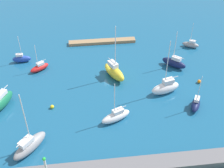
{
  "coord_description": "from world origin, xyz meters",
  "views": [
    {
      "loc": [
        6.11,
        56.83,
        41.22
      ],
      "look_at": [
        0.0,
        5.87,
        1.5
      ],
      "focal_mm": 46.58,
      "sensor_mm": 36.0,
      "label": 1
    }
  ],
  "objects_px": {
    "sailboat_blue_outer_mooring": "(22,59)",
    "sailboat_white_east_end": "(166,87)",
    "harbor_beacon": "(45,164)",
    "sailboat_navy_far_north": "(196,104)",
    "sailboat_gray_lone_north": "(30,145)",
    "sailboat_gray_lone_south": "(191,44)",
    "pier_dock": "(102,42)",
    "sailboat_green_mid_basin": "(1,102)",
    "sailboat_red_off_beacon": "(40,67)",
    "sailboat_white_west_end": "(116,116)",
    "sailboat_yellow_by_breakwater": "(114,71)",
    "sailboat_navy_along_channel": "(174,62)",
    "mooring_buoy_yellow": "(52,107)",
    "mooring_buoy_orange": "(199,81)"
  },
  "relations": [
    {
      "from": "sailboat_blue_outer_mooring",
      "to": "sailboat_white_east_end",
      "type": "height_order",
      "value": "sailboat_white_east_end"
    },
    {
      "from": "harbor_beacon",
      "to": "sailboat_navy_far_north",
      "type": "relative_size",
      "value": 0.45
    },
    {
      "from": "sailboat_gray_lone_north",
      "to": "sailboat_gray_lone_south",
      "type": "xyz_separation_m",
      "value": [
        -40.31,
        -31.5,
        -0.43
      ]
    },
    {
      "from": "harbor_beacon",
      "to": "sailboat_blue_outer_mooring",
      "type": "relative_size",
      "value": 0.51
    },
    {
      "from": "pier_dock",
      "to": "sailboat_green_mid_basin",
      "type": "distance_m",
      "value": 33.8
    },
    {
      "from": "sailboat_gray_lone_north",
      "to": "sailboat_red_off_beacon",
      "type": "bearing_deg",
      "value": 40.16
    },
    {
      "from": "pier_dock",
      "to": "sailboat_blue_outer_mooring",
      "type": "xyz_separation_m",
      "value": [
        21.38,
        7.32,
        0.58
      ]
    },
    {
      "from": "sailboat_gray_lone_north",
      "to": "sailboat_white_west_end",
      "type": "bearing_deg",
      "value": -31.1
    },
    {
      "from": "sailboat_navy_far_north",
      "to": "sailboat_gray_lone_south",
      "type": "bearing_deg",
      "value": -168.91
    },
    {
      "from": "sailboat_white_west_end",
      "to": "sailboat_navy_far_north",
      "type": "distance_m",
      "value": 17.03
    },
    {
      "from": "sailboat_gray_lone_north",
      "to": "sailboat_yellow_by_breakwater",
      "type": "relative_size",
      "value": 0.93
    },
    {
      "from": "pier_dock",
      "to": "sailboat_blue_outer_mooring",
      "type": "height_order",
      "value": "sailboat_blue_outer_mooring"
    },
    {
      "from": "sailboat_navy_along_channel",
      "to": "sailboat_gray_lone_south",
      "type": "xyz_separation_m",
      "value": [
        -7.35,
        -8.79,
        -0.37
      ]
    },
    {
      "from": "sailboat_gray_lone_south",
      "to": "sailboat_gray_lone_north",
      "type": "bearing_deg",
      "value": 65.53
    },
    {
      "from": "pier_dock",
      "to": "sailboat_yellow_by_breakwater",
      "type": "distance_m",
      "value": 16.71
    },
    {
      "from": "sailboat_white_west_end",
      "to": "mooring_buoy_yellow",
      "type": "bearing_deg",
      "value": -45.02
    },
    {
      "from": "harbor_beacon",
      "to": "sailboat_gray_lone_north",
      "type": "relative_size",
      "value": 0.3
    },
    {
      "from": "sailboat_blue_outer_mooring",
      "to": "sailboat_navy_far_north",
      "type": "bearing_deg",
      "value": -31.13
    },
    {
      "from": "sailboat_blue_outer_mooring",
      "to": "sailboat_red_off_beacon",
      "type": "distance_m",
      "value": 6.52
    },
    {
      "from": "sailboat_gray_lone_north",
      "to": "sailboat_red_off_beacon",
      "type": "distance_m",
      "value": 25.13
    },
    {
      "from": "pier_dock",
      "to": "sailboat_white_east_end",
      "type": "relative_size",
      "value": 1.43
    },
    {
      "from": "pier_dock",
      "to": "sailboat_gray_lone_south",
      "type": "relative_size",
      "value": 2.61
    },
    {
      "from": "pier_dock",
      "to": "sailboat_gray_lone_north",
      "type": "distance_m",
      "value": 40.26
    },
    {
      "from": "sailboat_blue_outer_mooring",
      "to": "sailboat_yellow_by_breakwater",
      "type": "height_order",
      "value": "sailboat_yellow_by_breakwater"
    },
    {
      "from": "sailboat_gray_lone_north",
      "to": "sailboat_navy_along_channel",
      "type": "xyz_separation_m",
      "value": [
        -32.96,
        -22.71,
        -0.07
      ]
    },
    {
      "from": "sailboat_green_mid_basin",
      "to": "sailboat_red_off_beacon",
      "type": "height_order",
      "value": "sailboat_green_mid_basin"
    },
    {
      "from": "sailboat_white_east_end",
      "to": "sailboat_navy_along_channel",
      "type": "bearing_deg",
      "value": -131.97
    },
    {
      "from": "sailboat_gray_lone_north",
      "to": "mooring_buoy_orange",
      "type": "distance_m",
      "value": 40.05
    },
    {
      "from": "mooring_buoy_yellow",
      "to": "sailboat_yellow_by_breakwater",
      "type": "bearing_deg",
      "value": -146.44
    },
    {
      "from": "sailboat_blue_outer_mooring",
      "to": "sailboat_green_mid_basin",
      "type": "distance_m",
      "value": 17.25
    },
    {
      "from": "mooring_buoy_yellow",
      "to": "pier_dock",
      "type": "bearing_deg",
      "value": -116.38
    },
    {
      "from": "sailboat_white_west_end",
      "to": "sailboat_navy_along_channel",
      "type": "xyz_separation_m",
      "value": [
        -16.84,
        -17.06,
        0.14
      ]
    },
    {
      "from": "sailboat_navy_far_north",
      "to": "harbor_beacon",
      "type": "bearing_deg",
      "value": -37.84
    },
    {
      "from": "pier_dock",
      "to": "sailboat_gray_lone_south",
      "type": "bearing_deg",
      "value": 167.56
    },
    {
      "from": "mooring_buoy_orange",
      "to": "sailboat_green_mid_basin",
      "type": "bearing_deg",
      "value": 4.03
    },
    {
      "from": "pier_dock",
      "to": "sailboat_yellow_by_breakwater",
      "type": "height_order",
      "value": "sailboat_yellow_by_breakwater"
    },
    {
      "from": "sailboat_green_mid_basin",
      "to": "mooring_buoy_orange",
      "type": "distance_m",
      "value": 44.09
    },
    {
      "from": "sailboat_yellow_by_breakwater",
      "to": "sailboat_red_off_beacon",
      "type": "distance_m",
      "value": 18.55
    },
    {
      "from": "sailboat_blue_outer_mooring",
      "to": "sailboat_red_off_beacon",
      "type": "relative_size",
      "value": 1.02
    },
    {
      "from": "mooring_buoy_yellow",
      "to": "mooring_buoy_orange",
      "type": "bearing_deg",
      "value": -172.0
    },
    {
      "from": "sailboat_navy_along_channel",
      "to": "mooring_buoy_yellow",
      "type": "bearing_deg",
      "value": 64.51
    },
    {
      "from": "mooring_buoy_yellow",
      "to": "sailboat_green_mid_basin",
      "type": "bearing_deg",
      "value": -8.89
    },
    {
      "from": "sailboat_gray_lone_north",
      "to": "sailboat_navy_along_channel",
      "type": "bearing_deg",
      "value": -15.85
    },
    {
      "from": "sailboat_blue_outer_mooring",
      "to": "sailboat_navy_along_channel",
      "type": "bearing_deg",
      "value": -11.05
    },
    {
      "from": "sailboat_green_mid_basin",
      "to": "sailboat_navy_along_channel",
      "type": "xyz_separation_m",
      "value": [
        -40.0,
        -10.36,
        -0.24
      ]
    },
    {
      "from": "pier_dock",
      "to": "sailboat_navy_far_north",
      "type": "height_order",
      "value": "sailboat_navy_far_north"
    },
    {
      "from": "sailboat_blue_outer_mooring",
      "to": "mooring_buoy_orange",
      "type": "bearing_deg",
      "value": -19.43
    },
    {
      "from": "harbor_beacon",
      "to": "sailboat_navy_along_channel",
      "type": "bearing_deg",
      "value": -135.64
    },
    {
      "from": "sailboat_white_east_end",
      "to": "sailboat_gray_lone_south",
      "type": "bearing_deg",
      "value": -138.92
    },
    {
      "from": "sailboat_navy_far_north",
      "to": "sailboat_yellow_by_breakwater",
      "type": "xyz_separation_m",
      "value": [
        15.48,
        -12.9,
        0.58
      ]
    }
  ]
}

